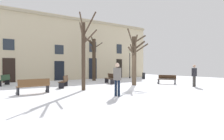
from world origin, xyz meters
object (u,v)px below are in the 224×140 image
(person_crossing_plaza, at_px, (194,75))
(bench_near_center_tree, at_px, (64,81))
(person_strolling, at_px, (117,78))
(litter_bin, at_px, (144,76))
(bench_back_to_back_right, at_px, (110,78))
(tree_foreground, at_px, (134,58))
(streetlamp, at_px, (130,61))
(tree_right_of_center, at_px, (84,53))
(bench_back_to_back_left, at_px, (4,80))
(bench_far_corner, at_px, (167,79))
(bench_near_lamp, at_px, (34,86))
(tree_near_facade, at_px, (94,58))

(person_crossing_plaza, bearing_deg, bench_near_center_tree, -31.89)
(person_strolling, bearing_deg, litter_bin, -79.26)
(bench_back_to_back_right, bearing_deg, tree_foreground, 31.46)
(streetlamp, xyz_separation_m, bench_back_to_back_right, (-6.67, -4.99, -1.84))
(tree_right_of_center, bearing_deg, bench_back_to_back_left, 121.37)
(tree_right_of_center, distance_m, person_strolling, 3.63)
(tree_foreground, height_order, bench_near_center_tree, tree_foreground)
(person_crossing_plaza, bearing_deg, bench_far_corner, -91.31)
(bench_near_center_tree, xyz_separation_m, bench_near_lamp, (-2.73, -2.32, -0.01))
(tree_near_facade, bearing_deg, bench_near_lamp, -138.76)
(person_strolling, bearing_deg, bench_near_lamp, 15.43)
(bench_back_to_back_right, relative_size, bench_far_corner, 1.11)
(litter_bin, bearing_deg, tree_near_facade, 169.88)
(bench_back_to_back_left, relative_size, bench_far_corner, 1.06)
(litter_bin, height_order, bench_far_corner, bench_far_corner)
(bench_near_center_tree, bearing_deg, person_crossing_plaza, 88.05)
(bench_near_lamp, distance_m, person_crossing_plaza, 11.78)
(tree_foreground, distance_m, bench_back_to_back_right, 3.26)
(litter_bin, height_order, person_crossing_plaza, person_crossing_plaza)
(tree_foreground, height_order, person_crossing_plaza, tree_foreground)
(litter_bin, height_order, bench_near_center_tree, bench_near_center_tree)
(bench_near_lamp, bearing_deg, tree_near_facade, -144.90)
(tree_near_facade, xyz_separation_m, bench_near_center_tree, (-5.24, -4.67, -2.12))
(bench_near_center_tree, bearing_deg, bench_far_corner, 103.14)
(streetlamp, bearing_deg, person_strolling, -132.74)
(litter_bin, bearing_deg, person_crossing_plaza, -110.11)
(tree_right_of_center, height_order, tree_foreground, tree_right_of_center)
(tree_foreground, bearing_deg, person_crossing_plaza, -49.30)
(bench_near_center_tree, bearing_deg, person_strolling, 38.24)
(tree_near_facade, distance_m, streetlamp, 6.23)
(bench_far_corner, bearing_deg, bench_back_to_back_right, -158.51)
(bench_near_center_tree, height_order, person_strolling, person_strolling)
(tree_near_facade, relative_size, litter_bin, 6.23)
(bench_far_corner, bearing_deg, bench_near_lamp, -120.02)
(tree_near_facade, height_order, streetlamp, tree_near_facade)
(person_crossing_plaza, bearing_deg, tree_right_of_center, -18.91)
(streetlamp, height_order, bench_near_lamp, streetlamp)
(tree_right_of_center, bearing_deg, bench_back_to_back_right, 36.82)
(bench_back_to_back_right, bearing_deg, bench_back_to_back_left, -97.68)
(person_crossing_plaza, distance_m, person_strolling, 7.83)
(tree_foreground, xyz_separation_m, litter_bin, (6.39, 5.40, -1.93))
(tree_foreground, distance_m, person_strolling, 6.29)
(streetlamp, distance_m, bench_back_to_back_right, 8.53)
(bench_back_to_back_left, distance_m, bench_near_lamp, 6.52)
(bench_back_to_back_right, relative_size, bench_near_lamp, 0.96)
(person_crossing_plaza, bearing_deg, tree_foreground, -48.48)
(bench_near_center_tree, height_order, bench_far_corner, bench_near_center_tree)
(tree_near_facade, relative_size, person_strolling, 2.83)
(tree_right_of_center, height_order, streetlamp, tree_right_of_center)
(streetlamp, bearing_deg, tree_right_of_center, -143.18)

